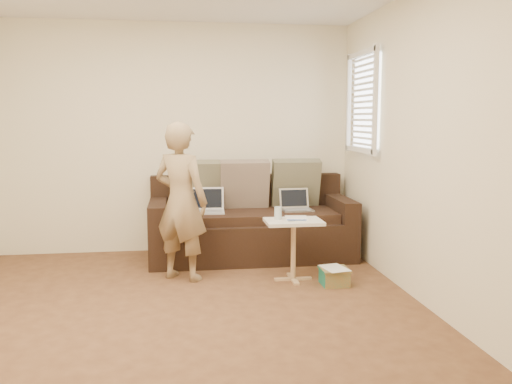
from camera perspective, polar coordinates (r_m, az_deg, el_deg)
The scene contains 17 objects.
floor at distance 4.37m, azimuth -8.00°, elevation -12.88°, with size 4.50×4.50×0.00m, color #4F311D.
wall_back at distance 6.35m, azimuth -8.31°, elevation 5.54°, with size 4.00×4.00×0.00m, color beige.
wall_front at distance 1.86m, azimuth -8.44°, elevation 0.45°, with size 4.00×4.00×0.00m, color beige.
wall_right at distance 4.56m, azimuth 17.78°, elevation 4.43°, with size 4.50×4.50×0.00m, color beige.
window_blinds at distance 5.92m, azimuth 11.09°, elevation 9.20°, with size 0.12×0.88×1.08m, color white, non-canonical shape.
sofa at distance 6.02m, azimuth -0.51°, elevation -2.87°, with size 2.20×0.95×0.85m, color black, non-canonical shape.
pillow_left at distance 6.14m, azimuth -6.35°, elevation 0.73°, with size 0.55×0.14×0.55m, color #66634B, non-canonical shape.
pillow_mid at distance 6.15m, azimuth -1.21°, elevation 0.79°, with size 0.55×0.14×0.55m, color #7A6457, non-canonical shape.
pillow_right at distance 6.30m, azimuth 4.16°, elevation 0.93°, with size 0.55×0.14×0.55m, color #66634B, non-canonical shape.
laptop_silver at distance 6.03m, azimuth 4.33°, elevation -1.97°, with size 0.33×0.24×0.22m, color #B7BABC, non-canonical shape.
laptop_white at distance 5.91m, azimuth -5.11°, elevation -2.17°, with size 0.37×0.27×0.27m, color white, non-canonical shape.
person at distance 5.20m, azimuth -7.83°, elevation -0.97°, with size 0.55×0.37×1.51m, color olive.
side_table at distance 5.21m, azimuth 3.91°, elevation -6.07°, with size 0.53×0.37×0.58m, color silver, non-canonical shape.
drinking_glass at distance 5.17m, azimuth 2.31°, elevation -2.20°, with size 0.07×0.07×0.12m, color silver, non-canonical shape.
scissors at distance 5.10m, azimuth 4.28°, elevation -2.95°, with size 0.18×0.10×0.02m, color silver, non-canonical shape.
paper_on_table at distance 5.23m, azimuth 4.26°, elevation -2.75°, with size 0.21×0.30×0.00m, color white, non-canonical shape.
striped_box at distance 5.16m, azimuth 8.18°, elevation -8.70°, with size 0.26×0.26×0.16m, color orange, non-canonical shape.
Camera 1 is at (0.01, -4.09, 1.53)m, focal length 38.34 mm.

